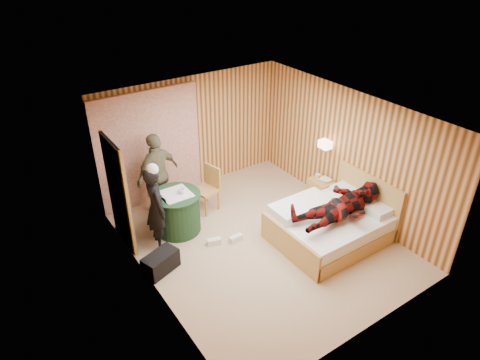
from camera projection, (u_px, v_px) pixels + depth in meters
floor at (259, 241)px, 7.94m from camera, size 4.20×5.00×0.01m
ceiling at (263, 114)px, 6.69m from camera, size 4.20×5.00×0.01m
wall_back at (192, 134)px, 9.11m from camera, size 4.20×0.02×2.50m
wall_left at (147, 223)px, 6.30m from camera, size 0.02×5.00×2.50m
wall_right at (348, 153)px, 8.33m from camera, size 0.02×5.00×2.50m
curtain at (150, 149)px, 8.60m from camera, size 2.20×0.08×2.40m
doorway at (118, 194)px, 7.44m from camera, size 0.06×0.90×2.05m
wall_lamp at (325, 144)px, 8.54m from camera, size 0.26×0.24×0.16m
bed at (329, 224)px, 7.88m from camera, size 1.98×1.54×1.06m
nightstand at (321, 190)px, 9.01m from camera, size 0.38×0.52×0.50m
round_table at (177, 212)px, 8.05m from camera, size 0.92×0.92×0.81m
chair_far at (160, 190)px, 8.49m from camera, size 0.50×0.50×0.93m
chair_near at (209, 185)px, 8.63m from camera, size 0.52×0.52×0.95m
duffel_bag at (161, 262)px, 7.16m from camera, size 0.68×0.51×0.35m
sneaker_left at (214, 242)px, 7.84m from camera, size 0.27×0.17×0.11m
sneaker_right at (236, 238)px, 7.92m from camera, size 0.26×0.11×0.11m
woman_standing at (156, 208)px, 7.49m from camera, size 0.45×0.62×1.57m
man_at_table at (158, 174)px, 8.37m from camera, size 1.09×0.72×1.72m
man_on_bed at (344, 200)px, 7.40m from camera, size 0.86×0.67×1.77m
book_lower at (323, 181)px, 8.84m from camera, size 0.24×0.27×0.02m
book_upper at (323, 180)px, 8.83m from camera, size 0.18×0.23×0.02m
cup_nightstand at (318, 176)px, 8.96m from camera, size 0.12×0.12×0.09m
cup_table at (182, 191)px, 7.83m from camera, size 0.14×0.14×0.10m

